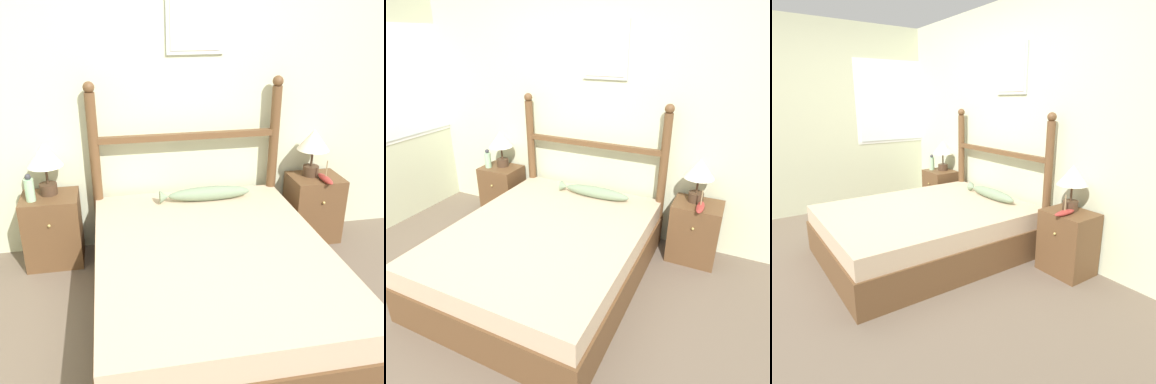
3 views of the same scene
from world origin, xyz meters
TOP-DOWN VIEW (x-y plane):
  - ground_plane at (0.00, 0.00)m, footprint 16.00×16.00m
  - wall_back at (0.00, 1.73)m, footprint 6.40×0.08m
  - bed at (-0.07, 0.65)m, footprint 1.55×1.98m
  - headboard at (-0.07, 1.60)m, footprint 1.56×0.09m
  - nightstand_left at (-1.17, 1.49)m, footprint 0.43×0.38m
  - nightstand_right at (1.03, 1.49)m, footprint 0.43×0.38m
  - table_lamp_left at (-1.18, 1.54)m, footprint 0.27×0.27m
  - table_lamp_right at (1.00, 1.54)m, footprint 0.27×0.27m
  - bottle at (-1.30, 1.43)m, footprint 0.07×0.07m
  - model_boat at (1.06, 1.38)m, footprint 0.07×0.24m
  - fish_pillow at (0.05, 1.40)m, footprint 0.74×0.11m

SIDE VIEW (x-z plane):
  - ground_plane at x=0.00m, z-range 0.00..0.00m
  - bed at x=-0.07m, z-range 0.00..0.48m
  - nightstand_left at x=-1.17m, z-range 0.00..0.58m
  - nightstand_right at x=1.03m, z-range 0.00..0.58m
  - fish_pillow at x=0.05m, z-range 0.48..0.60m
  - model_boat at x=1.06m, z-range 0.51..0.69m
  - bottle at x=-1.30m, z-range 0.57..0.78m
  - headboard at x=-0.07m, z-range 0.05..1.48m
  - table_lamp_left at x=-1.18m, z-range 0.66..1.07m
  - table_lamp_right at x=1.00m, z-range 0.66..1.07m
  - wall_back at x=0.00m, z-range 0.00..2.55m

